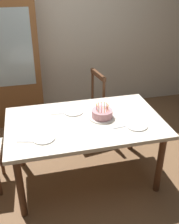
# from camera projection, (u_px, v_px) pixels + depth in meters

# --- Properties ---
(ground) EXTENTS (6.40, 6.40, 0.00)m
(ground) POSITION_uv_depth(u_px,v_px,m) (85.00, 176.00, 3.15)
(ground) COLOR brown
(back_wall) EXTENTS (6.40, 0.10, 2.60)m
(back_wall) POSITION_uv_depth(u_px,v_px,m) (58.00, 31.00, 4.10)
(back_wall) COLOR silver
(back_wall) RESTS_ON ground
(dining_table) EXTENTS (1.62, 0.98, 0.75)m
(dining_table) POSITION_uv_depth(u_px,v_px,m) (85.00, 128.00, 2.83)
(dining_table) COLOR silver
(dining_table) RESTS_ON ground
(birthday_cake) EXTENTS (0.28, 0.28, 0.16)m
(birthday_cake) POSITION_uv_depth(u_px,v_px,m) (102.00, 114.00, 2.82)
(birthday_cake) COLOR silver
(birthday_cake) RESTS_ON dining_table
(plate_near_celebrant) EXTENTS (0.22, 0.22, 0.01)m
(plate_near_celebrant) POSITION_uv_depth(u_px,v_px,m) (44.00, 138.00, 2.50)
(plate_near_celebrant) COLOR white
(plate_near_celebrant) RESTS_ON dining_table
(plate_far_side) EXTENTS (0.22, 0.22, 0.01)m
(plate_far_side) POSITION_uv_depth(u_px,v_px,m) (73.00, 111.00, 2.95)
(plate_far_side) COLOR white
(plate_far_side) RESTS_ON dining_table
(plate_near_guest) EXTENTS (0.22, 0.22, 0.01)m
(plate_near_guest) POSITION_uv_depth(u_px,v_px,m) (137.00, 125.00, 2.69)
(plate_near_guest) COLOR white
(plate_near_guest) RESTS_ON dining_table
(fork_near_celebrant) EXTENTS (0.18, 0.06, 0.01)m
(fork_near_celebrant) POSITION_uv_depth(u_px,v_px,m) (26.00, 142.00, 2.45)
(fork_near_celebrant) COLOR silver
(fork_near_celebrant) RESTS_ON dining_table
(fork_far_side) EXTENTS (0.18, 0.05, 0.01)m
(fork_far_side) POSITION_uv_depth(u_px,v_px,m) (59.00, 114.00, 2.92)
(fork_far_side) COLOR silver
(fork_far_side) RESTS_ON dining_table
(fork_near_guest) EXTENTS (0.18, 0.04, 0.01)m
(fork_near_guest) POSITION_uv_depth(u_px,v_px,m) (121.00, 127.00, 2.68)
(fork_near_guest) COLOR silver
(fork_near_guest) RESTS_ON dining_table
(chair_spindle_back) EXTENTS (0.51, 0.51, 0.95)m
(chair_spindle_back) POSITION_uv_depth(u_px,v_px,m) (86.00, 108.00, 3.67)
(chair_spindle_back) COLOR beige
(chair_spindle_back) RESTS_ON ground
(china_cabinet) EXTENTS (1.10, 0.45, 1.90)m
(china_cabinet) POSITION_uv_depth(u_px,v_px,m) (0.00, 63.00, 3.83)
(china_cabinet) COLOR brown
(china_cabinet) RESTS_ON ground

